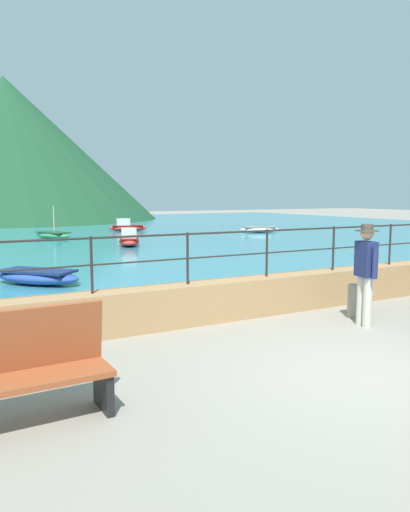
{
  "coord_description": "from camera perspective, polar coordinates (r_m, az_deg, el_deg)",
  "views": [
    {
      "loc": [
        -4.55,
        -4.19,
        2.22
      ],
      "look_at": [
        -0.22,
        3.7,
        1.1
      ],
      "focal_mm": 34.05,
      "sensor_mm": 36.0,
      "label": 1
    }
  ],
  "objects": [
    {
      "name": "bollard",
      "position": [
        9.36,
        17.12,
        -5.06
      ],
      "size": [
        0.24,
        0.24,
        0.61
      ],
      "primitive_type": "cylinder",
      "color": "gray",
      "rests_on": "ground"
    },
    {
      "name": "lake_water",
      "position": [
        30.46,
        -20.1,
        2.55
      ],
      "size": [
        64.0,
        44.32,
        0.06
      ],
      "primitive_type": "cube",
      "color": "teal",
      "rests_on": "ground"
    },
    {
      "name": "boat_4",
      "position": [
        25.55,
        -17.41,
        2.38
      ],
      "size": [
        1.85,
        2.46,
        1.66
      ],
      "color": "#338C59",
      "rests_on": "lake_water"
    },
    {
      "name": "boat_1",
      "position": [
        30.19,
        -9.16,
        3.42
      ],
      "size": [
        2.47,
        1.61,
        0.76
      ],
      "color": "red",
      "rests_on": "lake_water"
    },
    {
      "name": "promenade_wall",
      "position": [
        8.88,
        2.81,
        -5.07
      ],
      "size": [
        20.0,
        0.56,
        0.7
      ],
      "primitive_type": "cube",
      "color": "tan",
      "rests_on": "ground"
    },
    {
      "name": "bench_main",
      "position": [
        5.15,
        -20.85,
        -12.21
      ],
      "size": [
        1.71,
        0.59,
        1.13
      ],
      "color": "#9E4C28",
      "rests_on": "ground"
    },
    {
      "name": "person_walking",
      "position": [
        8.65,
        18.34,
        -1.54
      ],
      "size": [
        0.38,
        0.56,
        1.75
      ],
      "color": "beige",
      "rests_on": "ground"
    },
    {
      "name": "railing",
      "position": [
        8.73,
        2.85,
        1.16
      ],
      "size": [
        18.44,
        0.04,
        0.9
      ],
      "color": "#282623",
      "rests_on": "promenade_wall"
    },
    {
      "name": "boat_7",
      "position": [
        28.73,
        6.41,
        3.14
      ],
      "size": [
        2.47,
        1.64,
        0.36
      ],
      "color": "white",
      "rests_on": "lake_water"
    },
    {
      "name": "hill_main",
      "position": [
        48.1,
        -22.31,
        11.53
      ],
      "size": [
        26.77,
        26.77,
        12.73
      ],
      "primitive_type": "cone",
      "color": "#1E4C2D",
      "rests_on": "ground"
    },
    {
      "name": "ground_plane",
      "position": [
        6.58,
        17.93,
        -13.01
      ],
      "size": [
        120.0,
        120.0,
        0.0
      ],
      "primitive_type": "plane",
      "color": "gray"
    },
    {
      "name": "boat_6",
      "position": [
        12.6,
        -19.05,
        -2.27
      ],
      "size": [
        2.2,
        2.32,
        0.36
      ],
      "color": "#2D4C9E",
      "rests_on": "lake_water"
    },
    {
      "name": "boat_0",
      "position": [
        21.41,
        -8.93,
        1.94
      ],
      "size": [
        1.59,
        2.47,
        0.76
      ],
      "color": "red",
      "rests_on": "lake_water"
    }
  ]
}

